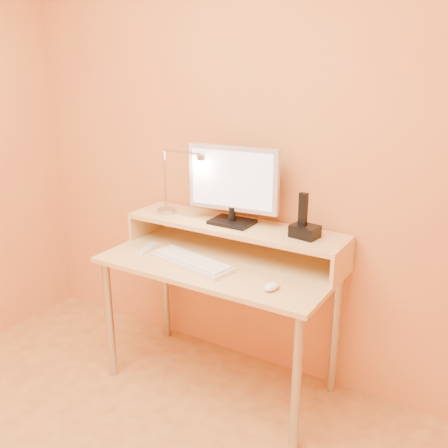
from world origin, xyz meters
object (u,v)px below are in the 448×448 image
Objects in this scene: monitor_panel at (233,179)px; lamp_base at (166,211)px; keyboard at (192,262)px; remote_control at (148,249)px; phone_dock at (305,231)px; mouse at (272,286)px.

monitor_panel reaches higher than lamp_base.
keyboard is (0.32, -0.22, -0.16)m from lamp_base.
lamp_base is at bearing 157.14° from keyboard.
remote_control is at bearing -156.88° from monitor_panel.
remote_control is (-0.81, -0.21, -0.18)m from phone_dock.
phone_dock reaches higher than keyboard.
remote_control is at bearing -178.93° from mouse.
lamp_base is 1.05× the size of mouse.
monitor_panel reaches higher than keyboard.
keyboard is at bearing -115.10° from monitor_panel.
mouse is 0.59× the size of remote_control.
lamp_base is 0.25m from remote_control.
monitor_panel is 5.15× the size of mouse.
mouse is at bearing -45.63° from monitor_panel.
phone_dock is 0.85m from remote_control.
remote_control is (-0.40, -0.22, -0.39)m from monitor_panel.
mouse is (0.38, -0.32, -0.38)m from monitor_panel.
monitor_panel is 0.46m from phone_dock.
monitor_panel is 3.05× the size of remote_control.
keyboard is 2.88× the size of remote_control.
lamp_base reaches higher than keyboard.
phone_dock is at bearing 93.46° from mouse.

